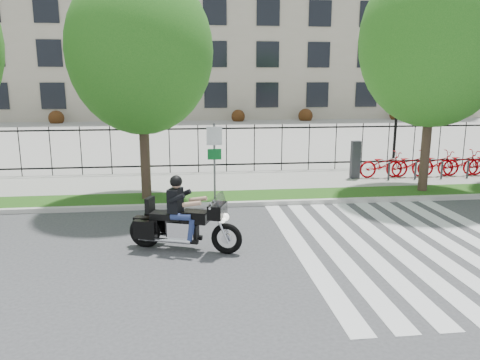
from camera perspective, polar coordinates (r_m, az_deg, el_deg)
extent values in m
plane|color=#3B3B3E|center=(11.21, -3.53, -8.97)|extent=(120.00, 120.00, 0.00)
cube|color=beige|center=(15.08, -4.44, -3.07)|extent=(60.00, 0.20, 0.15)
cube|color=#1B4812|center=(15.90, -4.57, -2.27)|extent=(60.00, 1.50, 0.15)
cube|color=#9C9992|center=(18.33, -4.89, -0.32)|extent=(60.00, 3.50, 0.15)
cube|color=#9C9992|center=(35.66, -5.88, 5.75)|extent=(80.00, 34.00, 0.10)
cube|color=#A59B85|center=(55.75, -6.51, 18.31)|extent=(60.00, 20.00, 20.00)
cylinder|color=black|center=(24.88, 18.49, 6.90)|extent=(0.14, 0.14, 4.00)
cylinder|color=black|center=(24.79, 18.79, 11.27)|extent=(0.06, 0.70, 0.70)
sphere|color=white|center=(24.65, 18.05, 11.55)|extent=(0.36, 0.36, 0.36)
sphere|color=white|center=(24.94, 19.55, 11.45)|extent=(0.36, 0.36, 0.36)
cylinder|color=#33231C|center=(15.60, -11.55, 3.87)|extent=(0.32, 0.32, 3.39)
ellipsoid|color=#155D17|center=(15.46, -12.04, 15.17)|extent=(4.56, 4.56, 5.24)
cylinder|color=#33231C|center=(17.65, 21.76, 4.59)|extent=(0.32, 0.32, 3.63)
ellipsoid|color=#155D17|center=(17.57, 22.65, 15.37)|extent=(5.01, 5.01, 5.77)
cube|color=#2D2D33|center=(19.13, 13.88, 2.41)|extent=(0.35, 0.25, 1.50)
imported|color=#AB0005|center=(19.62, 17.13, 1.81)|extent=(2.01, 0.70, 1.05)
cylinder|color=#2D2D33|center=(19.20, 17.70, 1.01)|extent=(0.08, 0.08, 0.70)
imported|color=#AB0005|center=(20.09, 20.01, 1.84)|extent=(2.01, 0.70, 1.05)
cylinder|color=#2D2D33|center=(19.68, 20.61, 1.07)|extent=(0.08, 0.08, 0.70)
imported|color=#AB0005|center=(20.61, 22.74, 1.87)|extent=(2.01, 0.70, 1.05)
cylinder|color=#2D2D33|center=(20.21, 23.39, 1.12)|extent=(0.08, 0.08, 0.70)
imported|color=#AB0005|center=(21.17, 25.34, 1.90)|extent=(2.01, 0.70, 1.05)
cylinder|color=#2D2D33|center=(20.78, 26.01, 1.16)|extent=(0.08, 0.08, 0.70)
cylinder|color=#59595B|center=(15.29, -3.13, 2.25)|extent=(0.07, 0.07, 2.50)
cube|color=white|center=(15.13, -3.16, 5.40)|extent=(0.50, 0.03, 0.60)
cube|color=#0C6626|center=(15.21, -3.13, 3.16)|extent=(0.45, 0.03, 0.35)
torus|color=black|center=(11.07, -1.64, -7.16)|extent=(0.76, 0.40, 0.76)
torus|color=black|center=(11.76, -11.52, -6.23)|extent=(0.81, 0.43, 0.80)
cube|color=black|center=(10.93, -2.77, -3.76)|extent=(0.52, 0.68, 0.33)
cube|color=#26262B|center=(10.84, -2.40, -2.51)|extent=(0.34, 0.57, 0.33)
cube|color=silver|center=(11.36, -7.01, -6.10)|extent=(0.75, 0.58, 0.44)
cube|color=black|center=(11.14, -5.47, -4.48)|extent=(0.69, 0.56, 0.28)
cube|color=black|center=(11.39, -8.87, -4.31)|extent=(0.86, 0.64, 0.15)
cube|color=black|center=(11.50, -10.93, -2.99)|extent=(0.23, 0.39, 0.37)
cube|color=black|center=(11.36, -11.51, -5.97)|extent=(0.57, 0.35, 0.44)
cube|color=black|center=(11.93, -10.18, -5.03)|extent=(0.57, 0.35, 0.44)
cube|color=black|center=(11.21, -7.90, -2.47)|extent=(0.40, 0.50, 0.57)
sphere|color=tan|center=(11.10, -7.80, -0.40)|extent=(0.25, 0.25, 0.25)
sphere|color=black|center=(11.09, -7.81, -0.18)|extent=(0.30, 0.30, 0.30)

